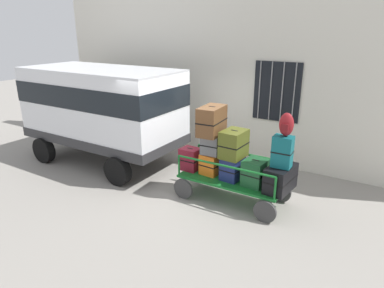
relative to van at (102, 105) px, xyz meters
name	(u,v)px	position (x,y,z in m)	size (l,w,h in m)	color
ground_plane	(189,184)	(2.79, -0.09, -1.58)	(40.00, 40.00, 0.00)	gray
building_wall	(235,68)	(2.79, 2.28, 0.92)	(12.00, 0.38, 5.00)	silver
van	(102,105)	(0.00, 0.00, 0.00)	(4.31, 2.10, 2.55)	silver
luggage_cart	(232,183)	(3.98, -0.27, -1.18)	(2.31, 1.02, 0.50)	#146023
cart_railing	(233,162)	(3.98, -0.27, -0.70)	(2.18, 0.88, 0.47)	#146023
suitcase_left_bottom	(190,159)	(2.96, -0.30, -0.83)	(0.42, 0.37, 0.50)	maroon
suitcase_midleft_bottom	(211,164)	(3.47, -0.24, -0.85)	(0.43, 0.47, 0.46)	orange
suitcase_midleft_middle	(212,144)	(3.47, -0.23, -0.40)	(0.43, 0.43, 0.44)	slate
suitcase_midleft_top	(212,121)	(3.47, -0.27, 0.12)	(0.47, 0.75, 0.61)	brown
suitcase_center_bottom	(232,168)	(3.98, -0.27, -0.84)	(0.42, 0.51, 0.49)	navy
suitcase_center_middle	(234,144)	(3.98, -0.25, -0.30)	(0.47, 0.62, 0.58)	#4C5119
suitcase_midright_bottom	(255,173)	(4.50, -0.29, -0.81)	(0.47, 0.52, 0.54)	#194C28
suitcase_right_bottom	(280,178)	(5.01, -0.26, -0.83)	(0.50, 0.81, 0.51)	black
suitcase_right_middle	(282,152)	(5.01, -0.29, -0.26)	(0.39, 0.29, 0.62)	#0F5960
backpack	(286,125)	(5.03, -0.28, 0.27)	(0.27, 0.22, 0.44)	maroon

